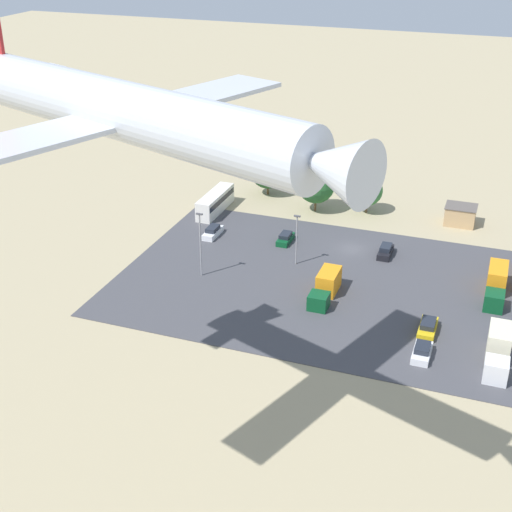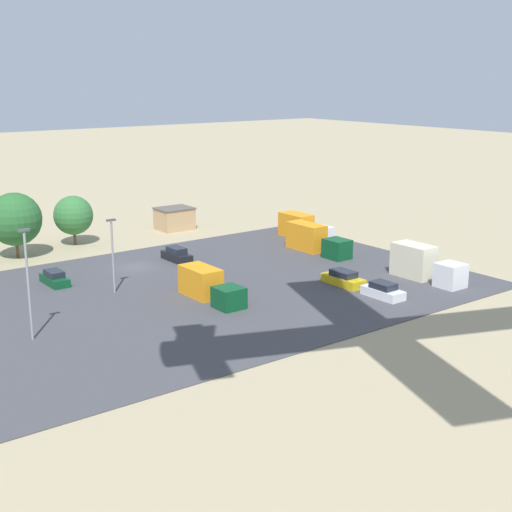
# 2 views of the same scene
# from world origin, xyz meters

# --- Properties ---
(ground_plane) EXTENTS (400.00, 400.00, 0.00)m
(ground_plane) POSITION_xyz_m (0.00, 0.00, 0.00)
(ground_plane) COLOR tan
(parking_lot_surface) EXTENTS (56.17, 37.54, 0.08)m
(parking_lot_surface) POSITION_xyz_m (0.00, 11.48, 0.04)
(parking_lot_surface) COLOR #424247
(parking_lot_surface) RESTS_ON ground
(shed_building) EXTENTS (4.82, 4.02, 3.05)m
(shed_building) POSITION_xyz_m (-13.80, -14.81, 1.53)
(shed_building) COLOR tan
(shed_building) RESTS_ON ground
(parked_car_0) EXTENTS (1.73, 4.39, 1.58)m
(parked_car_0) POSITION_xyz_m (-4.99, 0.43, 0.74)
(parked_car_0) COLOR black
(parked_car_0) RESTS_ON ground
(parked_car_1) EXTENTS (1.70, 4.19, 1.44)m
(parked_car_1) POSITION_xyz_m (9.85, 1.10, 0.68)
(parked_car_1) COLOR #0C4723
(parked_car_1) RESTS_ON ground
(parked_car_2) EXTENTS (1.91, 4.24, 1.48)m
(parked_car_2) POSITION_xyz_m (-13.62, 24.33, 0.70)
(parked_car_2) COLOR silver
(parked_car_2) RESTS_ON ground
(parked_car_4) EXTENTS (1.92, 4.73, 1.50)m
(parked_car_4) POSITION_xyz_m (-13.51, 18.98, 0.71)
(parked_car_4) COLOR gold
(parked_car_4) RESTS_ON ground
(parked_truck_0) EXTENTS (2.41, 8.53, 3.09)m
(parked_truck_0) POSITION_xyz_m (-24.01, 0.52, 1.49)
(parked_truck_0) COLOR silver
(parked_truck_0) RESTS_ON ground
(parked_truck_1) EXTENTS (2.49, 8.33, 3.49)m
(parked_truck_1) POSITION_xyz_m (-21.51, 22.61, 1.68)
(parked_truck_1) COLOR silver
(parked_truck_1) RESTS_ON ground
(parked_truck_2) EXTENTS (2.36, 9.42, 3.22)m
(parked_truck_2) POSITION_xyz_m (-20.43, 6.83, 1.56)
(parked_truck_2) COLOR #0C4723
(parked_truck_2) RESTS_ON ground
(parked_truck_3) EXTENTS (2.42, 8.24, 2.83)m
(parked_truck_3) POSITION_xyz_m (0.04, 14.67, 1.37)
(parked_truck_3) COLOR #0C4723
(parked_truck_3) RESTS_ON ground
(tree_apron_mid) EXTENTS (6.19, 6.19, 7.70)m
(tree_apron_mid) POSITION_xyz_m (9.02, -12.21, 4.60)
(tree_apron_mid) COLOR brown
(tree_apron_mid) RESTS_ON ground
(tree_apron_far) EXTENTS (4.90, 4.90, 6.24)m
(tree_apron_far) POSITION_xyz_m (1.00, -14.40, 3.78)
(tree_apron_far) COLOR brown
(tree_apron_far) RESTS_ON ground
(light_pole_lot_centre) EXTENTS (0.90, 0.28, 7.35)m
(light_pole_lot_centre) POSITION_xyz_m (6.27, 7.40, 4.18)
(light_pole_lot_centre) COLOR gray
(light_pole_lot_centre) RESTS_ON ground
(light_pole_lot_edge) EXTENTS (0.90, 0.28, 9.12)m
(light_pole_lot_edge) POSITION_xyz_m (17.29, 15.06, 5.08)
(light_pole_lot_edge) COLOR gray
(light_pole_lot_edge) RESTS_ON ground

